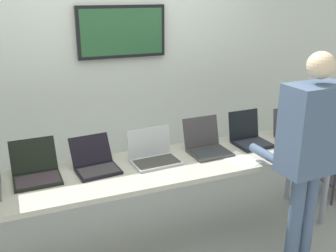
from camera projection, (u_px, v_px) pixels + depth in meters
The scene contains 12 objects.
ground at pixel (159, 248), 3.37m from camera, with size 8.00×8.00×0.04m, color #989A99.
back_wall at pixel (117, 74), 3.92m from camera, with size 8.00×0.11×2.56m.
workbench at pixel (158, 170), 3.12m from camera, with size 3.29×0.70×0.77m.
laptop_station_0 at pixel (36, 170), 2.87m from camera, with size 0.34×0.38×0.25m.
laptop_station_1 at pixel (95, 163), 3.01m from camera, with size 0.35×0.39×0.23m.
laptop_station_2 at pixel (153, 154), 3.15m from camera, with size 0.39×0.30×0.25m.
laptop_station_3 at pixel (207, 145), 3.34m from camera, with size 0.34×0.35×0.27m.
laptop_station_4 at pixel (249, 136), 3.52m from camera, with size 0.32×0.33×0.28m.
laptop_station_5 at pixel (295, 131), 3.67m from camera, with size 0.37×0.30×0.27m.
person at pixel (310, 144), 2.82m from camera, with size 0.45×0.60×1.70m.
coffee_mug at pixel (282, 151), 3.24m from camera, with size 0.07×0.07×0.10m.
paper_sheet at pixel (240, 160), 3.19m from camera, with size 0.27×0.34×0.00m.
Camera 1 is at (-1.01, -2.65, 2.08)m, focal length 41.79 mm.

